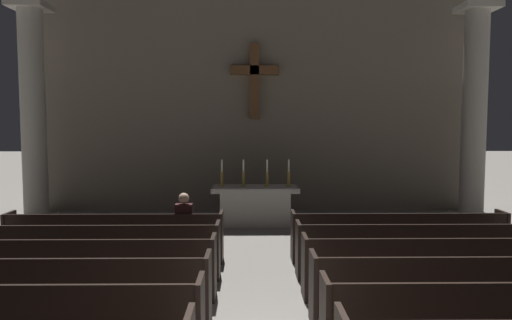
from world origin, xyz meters
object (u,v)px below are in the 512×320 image
object	(u,v)px
altar	(255,205)
pew_right_row_2	(506,319)
pew_right_row_4	(438,266)
pew_right_row_6	(398,236)
pew_left_row_6	(115,237)
pew_right_row_3	(467,289)
pew_left_row_4	(79,268)
candlestick_outer_right	(289,178)
candlestick_inner_left	(243,178)
pew_right_row_5	(416,249)
candlestick_outer_left	(222,178)
pew_left_row_5	(99,251)
candlestick_inner_right	(267,178)
pew_left_row_3	(52,291)
column_left_third	(33,117)
column_right_third	(474,117)
lone_worshipper	(185,225)

from	to	relation	value
altar	pew_right_row_2	bearing A→B (deg)	-69.25
pew_right_row_4	pew_right_row_6	world-z (taller)	same
pew_left_row_6	pew_right_row_3	size ratio (longest dim) A/B	1.00
pew_left_row_4	pew_right_row_3	bearing A→B (deg)	-10.25
pew_left_row_4	candlestick_outer_right	size ratio (longest dim) A/B	5.94
candlestick_inner_left	candlestick_outer_right	world-z (taller)	same
pew_right_row_5	pew_right_row_6	distance (m)	0.97
pew_left_row_6	pew_right_row_4	xyz separation A→B (m)	(5.36, -1.94, 0.00)
pew_right_row_6	candlestick_outer_right	bearing A→B (deg)	119.78
pew_left_row_4	pew_right_row_5	bearing A→B (deg)	10.25
altar	candlestick_outer_left	size ratio (longest dim) A/B	3.22
pew_right_row_2	pew_right_row_3	size ratio (longest dim) A/B	1.00
pew_right_row_2	pew_left_row_5	bearing A→B (deg)	151.51
pew_left_row_4	candlestick_inner_right	bearing A→B (deg)	59.88
pew_right_row_2	candlestick_outer_left	bearing A→B (deg)	116.52
pew_left_row_3	pew_right_row_4	bearing A→B (deg)	10.25
pew_right_row_2	pew_right_row_6	size ratio (longest dim) A/B	1.00
pew_left_row_6	candlestick_inner_left	size ratio (longest dim) A/B	5.94
pew_right_row_5	candlestick_inner_right	xyz separation A→B (m)	(-2.38, 4.17, 0.75)
column_left_third	altar	bearing A→B (deg)	-5.25
pew_right_row_3	altar	world-z (taller)	altar
candlestick_outer_left	candlestick_inner_left	xyz separation A→B (m)	(0.55, 0.00, 0.00)
pew_right_row_4	candlestick_outer_right	distance (m)	5.50
pew_left_row_3	pew_right_row_3	world-z (taller)	same
pew_right_row_5	column_right_third	xyz separation A→B (m)	(3.12, 4.70, 2.29)
pew_left_row_3	pew_right_row_2	xyz separation A→B (m)	(5.36, -0.97, 0.00)
pew_left_row_6	pew_left_row_4	bearing A→B (deg)	-90.00
pew_right_row_3	candlestick_outer_left	world-z (taller)	candlestick_outer_left
pew_right_row_5	candlestick_inner_left	bearing A→B (deg)	125.57
column_left_third	column_right_third	xyz separation A→B (m)	(11.59, 0.00, 0.00)
pew_left_row_4	candlestick_inner_left	world-z (taller)	candlestick_inner_left
pew_right_row_3	altar	xyz separation A→B (m)	(-2.68, 6.10, 0.06)
pew_left_row_4	lone_worshipper	size ratio (longest dim) A/B	3.07
pew_left_row_6	pew_right_row_6	distance (m)	5.36
pew_left_row_6	pew_right_row_6	world-z (taller)	same
pew_right_row_4	candlestick_outer_left	distance (m)	6.28
pew_left_row_3	pew_right_row_4	distance (m)	5.45
pew_left_row_4	pew_right_row_3	distance (m)	5.45
pew_right_row_3	candlestick_inner_left	distance (m)	6.83
pew_right_row_2	altar	size ratio (longest dim) A/B	1.84
pew_left_row_6	candlestick_inner_right	world-z (taller)	candlestick_inner_right
pew_left_row_6	candlestick_outer_right	bearing A→B (deg)	42.16
pew_left_row_6	column_left_third	size ratio (longest dim) A/B	0.71
pew_right_row_3	altar	size ratio (longest dim) A/B	1.84
candlestick_outer_right	lone_worshipper	bearing A→B (deg)	-125.18
pew_right_row_6	candlestick_inner_left	distance (m)	4.43
pew_right_row_2	pew_left_row_4	bearing A→B (deg)	160.11
pew_right_row_4	altar	world-z (taller)	altar
candlestick_inner_right	pew_right_row_4	bearing A→B (deg)	-65.14
pew_left_row_5	pew_right_row_2	bearing A→B (deg)	-28.49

